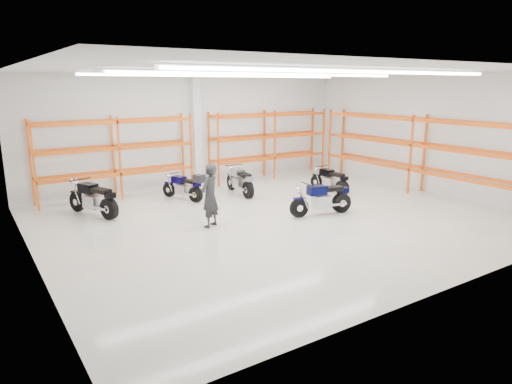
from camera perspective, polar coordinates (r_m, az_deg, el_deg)
ground at (r=14.35m, az=3.02°, el=-3.30°), size 14.00×14.00×0.00m
room_shell at (r=13.80m, az=3.12°, el=9.90°), size 14.02×12.02×4.51m
motorcycle_main at (r=14.78m, az=8.46°, el=-0.92°), size 2.18×0.82×1.08m
motorcycle_back_a at (r=15.35m, az=-19.57°, el=-0.92°), size 1.10×2.19×1.13m
motorcycle_back_b at (r=16.65m, az=-8.83°, el=0.62°), size 0.98×1.91×1.02m
motorcycle_back_c at (r=17.31m, az=-1.96°, el=1.30°), size 0.72×2.17×1.07m
motorcycle_back_d at (r=17.87m, az=9.33°, el=1.37°), size 0.66×1.98×0.97m
standing_man at (r=13.34m, az=-5.80°, el=-0.46°), size 0.82×0.74×1.88m
structural_column at (r=18.86m, az=-7.48°, el=7.57°), size 0.32×0.32×4.50m
pallet_racking_back_left at (r=17.38m, az=-17.10°, el=5.08°), size 5.67×0.87×3.00m
pallet_racking_back_right at (r=20.32m, az=1.70°, el=6.77°), size 5.67×0.87×3.00m
pallet_racking_side at (r=18.50m, az=19.60°, el=5.45°), size 0.87×9.07×3.00m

